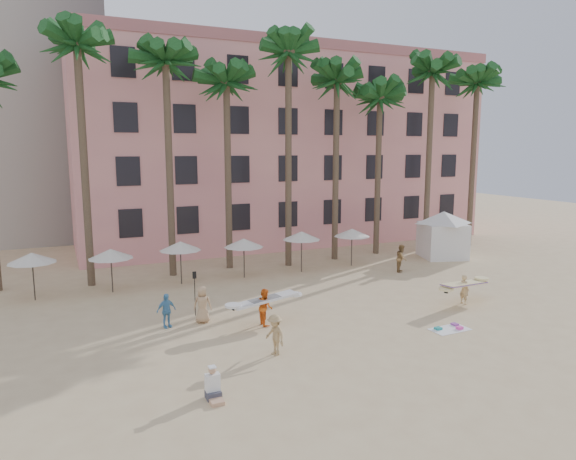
# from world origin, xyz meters

# --- Properties ---
(ground) EXTENTS (120.00, 120.00, 0.00)m
(ground) POSITION_xyz_m (0.00, 0.00, 0.00)
(ground) COLOR #D1B789
(ground) RESTS_ON ground
(pink_hotel) EXTENTS (35.00, 14.00, 16.00)m
(pink_hotel) POSITION_xyz_m (7.00, 26.00, 8.00)
(pink_hotel) COLOR #FBA299
(pink_hotel) RESTS_ON ground
(palm_row) EXTENTS (44.40, 5.40, 16.30)m
(palm_row) POSITION_xyz_m (0.51, 15.00, 12.97)
(palm_row) COLOR brown
(palm_row) RESTS_ON ground
(umbrella_row) EXTENTS (22.50, 2.70, 2.73)m
(umbrella_row) POSITION_xyz_m (-3.00, 12.50, 2.33)
(umbrella_row) COLOR #332B23
(umbrella_row) RESTS_ON ground
(cabana) EXTENTS (5.66, 5.66, 3.50)m
(cabana) POSITION_xyz_m (14.66, 12.13, 2.07)
(cabana) COLOR silver
(cabana) RESTS_ON ground
(beach_towel) EXTENTS (1.83, 1.06, 0.14)m
(beach_towel) POSITION_xyz_m (4.35, -0.33, 0.03)
(beach_towel) COLOR white
(beach_towel) RESTS_ON ground
(carrier_yellow) EXTENTS (3.44, 1.61, 1.58)m
(carrier_yellow) POSITION_xyz_m (7.70, 2.40, 0.92)
(carrier_yellow) COLOR tan
(carrier_yellow) RESTS_ON ground
(carrier_white) EXTENTS (3.35, 1.23, 1.72)m
(carrier_white) POSITION_xyz_m (-3.10, 3.71, 0.93)
(carrier_white) COLOR orange
(carrier_white) RESTS_ON ground
(beachgoers) EXTENTS (17.49, 10.56, 1.84)m
(beachgoers) POSITION_xyz_m (-0.86, 5.12, 0.86)
(beachgoers) COLOR #569AC9
(beachgoers) RESTS_ON ground
(paddle) EXTENTS (0.18, 0.04, 2.23)m
(paddle) POSITION_xyz_m (-5.73, 6.35, 1.41)
(paddle) COLOR black
(paddle) RESTS_ON ground
(seated_man) EXTENTS (0.48, 0.84, 1.09)m
(seated_man) POSITION_xyz_m (-7.32, -2.26, 0.38)
(seated_man) COLOR #3F3F4C
(seated_man) RESTS_ON ground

